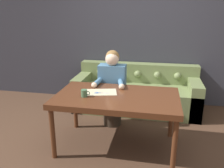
% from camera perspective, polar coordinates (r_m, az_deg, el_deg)
% --- Properties ---
extents(ground_plane, '(16.00, 16.00, 0.00)m').
position_cam_1_polar(ground_plane, '(3.28, 3.77, -14.73)').
color(ground_plane, '#4C3323').
extents(wall_back, '(8.00, 0.06, 2.60)m').
position_cam_1_polar(wall_back, '(4.52, 7.08, 11.77)').
color(wall_back, '#383842').
rests_on(wall_back, ground_plane).
extents(dining_table, '(1.54, 0.92, 0.72)m').
position_cam_1_polar(dining_table, '(2.99, 1.18, -3.93)').
color(dining_table, '#562D19').
rests_on(dining_table, ground_plane).
extents(couch, '(2.17, 0.85, 0.79)m').
position_cam_1_polar(couch, '(4.32, 5.89, -2.21)').
color(couch, olive).
rests_on(couch, ground_plane).
extents(person, '(0.46, 0.55, 1.18)m').
position_cam_1_polar(person, '(3.60, 0.04, -1.10)').
color(person, '#33281E').
rests_on(person, ground_plane).
extents(pattern_paper_main, '(0.48, 0.35, 0.00)m').
position_cam_1_polar(pattern_paper_main, '(3.07, -3.01, -1.97)').
color(pattern_paper_main, beige).
rests_on(pattern_paper_main, dining_table).
extents(scissors, '(0.20, 0.08, 0.01)m').
position_cam_1_polar(scissors, '(3.04, -3.08, -2.18)').
color(scissors, silver).
rests_on(scissors, dining_table).
extents(mug, '(0.11, 0.08, 0.09)m').
position_cam_1_polar(mug, '(2.93, -6.67, -2.21)').
color(mug, '#47704C').
rests_on(mug, dining_table).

